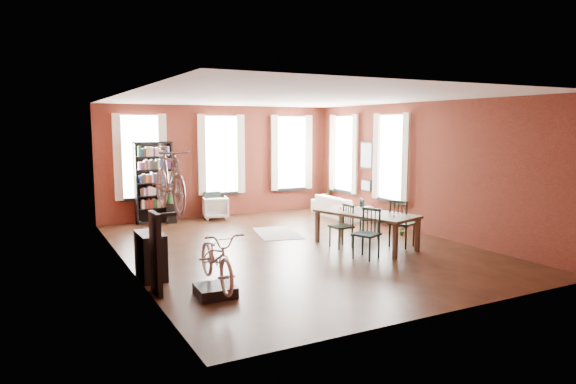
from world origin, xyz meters
TOP-DOWN VIEW (x-y plane):
  - room at (0.25, 0.62)m, footprint 9.00×9.04m
  - dining_table at (1.41, -0.69)m, footprint 1.63×2.42m
  - dining_chair_a at (0.82, -1.52)m, footprint 0.60×0.60m
  - dining_chair_b at (0.90, -0.50)m, footprint 0.44×0.44m
  - dining_chair_c at (2.12, -1.04)m, footprint 0.63×0.63m
  - dining_chair_d at (2.00, -0.03)m, footprint 0.57×0.57m
  - bookshelf at (-2.00, 4.30)m, footprint 1.00×0.32m
  - white_armchair at (-0.34, 4.06)m, footprint 0.79×0.76m
  - cream_sofa at (2.95, 2.60)m, footprint 0.61×2.08m
  - striped_rug at (0.32, 1.43)m, footprint 1.31×1.75m
  - bike_trainer at (-2.62, -2.30)m, footprint 0.61×0.61m
  - bike_wall_rack at (-3.40, -1.80)m, footprint 0.16×0.60m
  - console_table at (-3.28, -0.90)m, footprint 0.40×0.80m
  - plant_stand at (-1.60, 4.03)m, footprint 0.33×0.33m
  - plant_by_sofa at (3.32, 3.99)m, footprint 0.43×0.71m
  - plant_small at (2.87, -0.17)m, footprint 0.28×0.43m
  - bicycle_floor at (-2.59, -2.31)m, footprint 0.65×0.93m
  - bicycle_hung at (-3.15, -1.80)m, footprint 0.47×1.00m
  - plant_on_stand at (-1.63, 4.06)m, footprint 0.62×0.67m

SIDE VIEW (x-z plane):
  - striped_rug at x=0.32m, z-range 0.00..0.01m
  - plant_small at x=2.87m, z-range 0.00..0.14m
  - bike_trainer at x=-2.62m, z-range 0.00..0.17m
  - plant_by_sofa at x=3.32m, z-range 0.00..0.31m
  - plant_stand at x=-1.60m, z-range 0.00..0.53m
  - white_armchair at x=-0.34m, z-range 0.00..0.70m
  - dining_table at x=1.41m, z-range 0.00..0.76m
  - console_table at x=-3.28m, z-range 0.00..0.80m
  - cream_sofa at x=2.95m, z-range 0.00..0.81m
  - dining_chair_b at x=0.90m, z-range 0.00..0.93m
  - dining_chair_d at x=2.00m, z-range 0.00..0.93m
  - dining_chair_a at x=0.82m, z-range 0.00..0.99m
  - dining_chair_c at x=2.12m, z-range 0.00..1.03m
  - bike_wall_rack at x=-3.40m, z-range 0.00..1.30m
  - plant_on_stand at x=-1.63m, z-range 0.53..0.98m
  - bicycle_floor at x=-2.59m, z-range 0.17..1.85m
  - bookshelf at x=-2.00m, z-range 0.00..2.20m
  - bicycle_hung at x=-3.15m, z-range 1.30..2.96m
  - room at x=0.25m, z-range 0.53..3.75m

